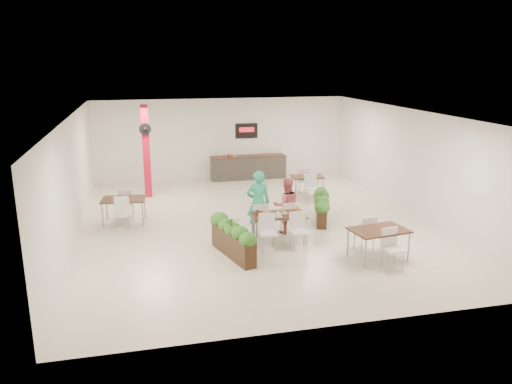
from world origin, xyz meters
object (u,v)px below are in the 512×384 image
side_table_a (124,202)px  side_table_c (379,234)px  red_column (146,150)px  side_table_b (307,180)px  main_table (278,219)px  planter_right (321,205)px  service_counter (248,167)px  diner_woman (286,206)px  diner_man (258,203)px  planter_left (233,236)px

side_table_a → side_table_c: bearing=-28.8°
red_column → side_table_b: bearing=-13.7°
side_table_a → side_table_b: bearing=20.2°
main_table → side_table_a: bearing=147.7°
red_column → planter_right: 6.44m
side_table_a → planter_right: bearing=-4.7°
side_table_b → side_table_c: 5.75m
main_table → side_table_c: 2.63m
service_counter → diner_woman: (-0.37, -6.58, 0.28)m
diner_man → planter_right: (2.11, 0.76, -0.42)m
planter_left → side_table_b: planter_left is taller
red_column → side_table_a: 3.12m
planter_left → main_table: bearing=28.5°
diner_man → side_table_a: bearing=-23.6°
red_column → planter_left: size_ratio=1.68×
red_column → side_table_c: 8.85m
service_counter → planter_right: 5.90m
diner_man → side_table_b: bearing=-123.3°
red_column → side_table_c: (5.23, -7.07, -1.01)m
diner_man → diner_woman: 0.81m
diner_woman → planter_right: 1.54m
diner_man → side_table_b: size_ratio=1.09×
side_table_b → side_table_a: bearing=-161.7°
service_counter → main_table: service_counter is taller
service_counter → diner_man: (-1.17, -6.58, 0.41)m
diner_man → side_table_c: diner_man is taller
side_table_b → diner_man: bearing=-122.8°
side_table_a → side_table_b: same height
red_column → diner_man: size_ratio=1.78×
planter_right → planter_left: bearing=-145.1°
planter_left → side_table_c: planter_left is taller
side_table_c → planter_left: bearing=156.3°
red_column → planter_left: 6.49m
side_table_b → side_table_c: size_ratio=0.99×
diner_man → diner_woman: size_ratio=1.16×
main_table → planter_left: size_ratio=0.89×
side_table_b → planter_right: bearing=-95.5°
service_counter → side_table_b: bearing=-66.2°
side_table_b → red_column: bearing=170.6°
planter_right → side_table_b: (0.46, 2.64, 0.14)m
service_counter → diner_woman: service_counter is taller
main_table → diner_man: diner_man is taller
red_column → diner_woman: size_ratio=2.06×
main_table → side_table_c: same height
red_column → planter_right: bearing=-38.7°
main_table → diner_man: (-0.39, 0.65, 0.26)m
red_column → planter_right: red_column is taller
service_counter → diner_man: 6.70m
side_table_a → side_table_c: (5.99, -4.21, 0.00)m
red_column → main_table: bearing=-59.1°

